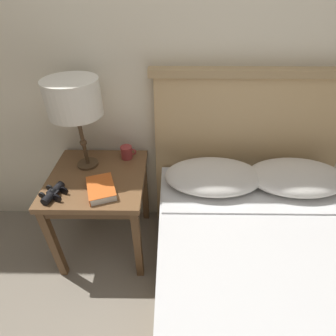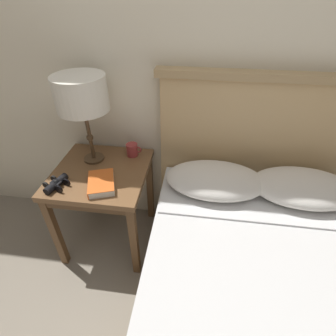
# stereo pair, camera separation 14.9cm
# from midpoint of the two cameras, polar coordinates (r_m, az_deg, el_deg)

# --- Properties ---
(ground_plane) EXTENTS (20.00, 20.00, 0.00)m
(ground_plane) POSITION_cam_midpoint_polar(r_m,az_deg,el_deg) (1.74, 4.20, -31.69)
(ground_plane) COLOR gray
(ground_plane) RESTS_ON ground
(wall_back) EXTENTS (8.00, 0.06, 2.60)m
(wall_back) POSITION_cam_midpoint_polar(r_m,az_deg,el_deg) (1.61, 4.71, 25.11)
(wall_back) COLOR beige
(wall_back) RESTS_ON ground_plane
(nightstand) EXTENTS (0.58, 0.58, 0.63)m
(nightstand) POSITION_cam_midpoint_polar(r_m,az_deg,el_deg) (1.72, -17.27, -3.92)
(nightstand) COLOR brown
(nightstand) RESTS_ON ground_plane
(bed) EXTENTS (1.30, 1.85, 1.19)m
(bed) POSITION_cam_midpoint_polar(r_m,az_deg,el_deg) (1.54, 18.83, -24.55)
(bed) COLOR olive
(bed) RESTS_ON ground_plane
(table_lamp) EXTENTS (0.30, 0.30, 0.55)m
(table_lamp) POSITION_cam_midpoint_polar(r_m,az_deg,el_deg) (1.58, -22.53, 13.60)
(table_lamp) COLOR #4C3823
(table_lamp) RESTS_ON nightstand
(book_on_nightstand) EXTENTS (0.21, 0.25, 0.04)m
(book_on_nightstand) POSITION_cam_midpoint_polar(r_m,az_deg,el_deg) (1.54, -17.19, -4.42)
(book_on_nightstand) COLOR silver
(book_on_nightstand) RESTS_ON nightstand
(binoculars_pair) EXTENTS (0.15, 0.16, 0.05)m
(binoculars_pair) POSITION_cam_midpoint_polar(r_m,az_deg,el_deg) (1.60, -26.18, -5.01)
(binoculars_pair) COLOR black
(binoculars_pair) RESTS_ON nightstand
(coffee_mug) EXTENTS (0.10, 0.08, 0.08)m
(coffee_mug) POSITION_cam_midpoint_polar(r_m,az_deg,el_deg) (1.76, -11.37, 3.28)
(coffee_mug) COLOR #993333
(coffee_mug) RESTS_ON nightstand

